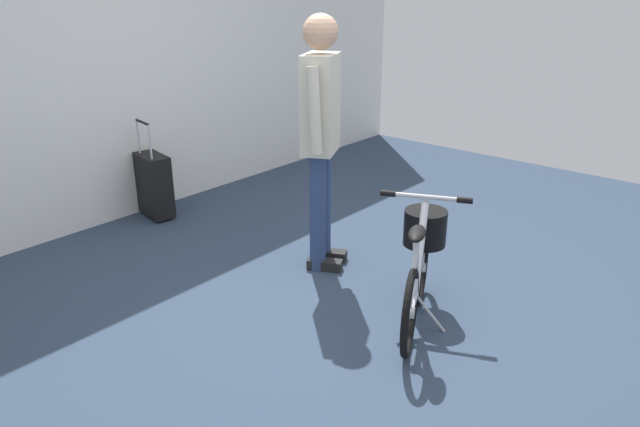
# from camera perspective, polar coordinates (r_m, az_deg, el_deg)

# --- Properties ---
(ground_plane) EXTENTS (7.52, 7.52, 0.00)m
(ground_plane) POSITION_cam_1_polar(r_m,az_deg,el_deg) (3.78, 1.26, -8.48)
(ground_plane) COLOR #2D3D51
(back_wall) EXTENTS (7.52, 0.10, 2.74)m
(back_wall) POSITION_cam_1_polar(r_m,az_deg,el_deg) (5.08, -20.06, 14.41)
(back_wall) COLOR white
(back_wall) RESTS_ON ground_plane
(folding_bike_foreground) EXTENTS (0.96, 0.58, 0.74)m
(folding_bike_foreground) POSITION_cam_1_polar(r_m,az_deg,el_deg) (3.53, 9.54, -4.37)
(folding_bike_foreground) COLOR black
(folding_bike_foreground) RESTS_ON ground_plane
(visitor_near_wall) EXTENTS (0.48, 0.37, 1.70)m
(visitor_near_wall) POSITION_cam_1_polar(r_m,az_deg,el_deg) (3.93, 0.09, 8.10)
(visitor_near_wall) COLOR navy
(visitor_near_wall) RESTS_ON ground_plane
(rolling_suitcase) EXTENTS (0.25, 0.39, 0.83)m
(rolling_suitcase) POSITION_cam_1_polar(r_m,az_deg,el_deg) (5.19, -15.56, 2.67)
(rolling_suitcase) COLOR black
(rolling_suitcase) RESTS_ON ground_plane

